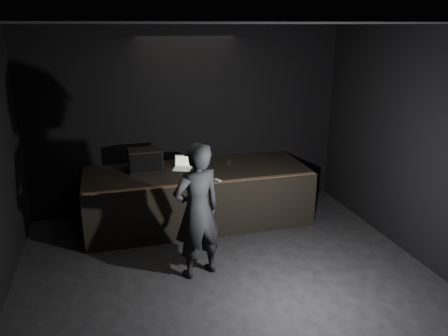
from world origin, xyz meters
TOP-DOWN VIEW (x-y plane):
  - ground at (0.00, 0.00)m, footprint 7.00×7.00m
  - room_walls at (0.00, 0.00)m, footprint 6.10×7.10m
  - stage_riser at (0.00, 2.73)m, footprint 4.00×1.50m
  - riser_lip at (0.00, 2.02)m, footprint 3.92×0.10m
  - stage_monitor at (-0.89, 2.97)m, footprint 0.59×0.44m
  - cable at (-0.51, 3.07)m, footprint 0.69×0.50m
  - laptop at (-0.23, 2.89)m, footprint 0.40×0.38m
  - beer_can at (0.05, 2.16)m, footprint 0.06×0.06m
  - plastic_cup at (0.62, 2.84)m, footprint 0.08×0.08m
  - wii_remote at (0.22, 2.08)m, footprint 0.09×0.14m
  - person at (-0.37, 0.95)m, footprint 0.84×0.67m

SIDE VIEW (x-z plane):
  - ground at x=0.00m, z-range 0.00..0.00m
  - stage_riser at x=0.00m, z-range 0.00..1.00m
  - person at x=-0.37m, z-range 0.00..2.00m
  - riser_lip at x=0.00m, z-range 1.00..1.01m
  - cable at x=-0.51m, z-range 1.00..1.02m
  - wii_remote at x=0.22m, z-range 1.00..1.03m
  - plastic_cup at x=0.62m, z-range 1.00..1.10m
  - laptop at x=-0.23m, z-range 0.95..1.17m
  - beer_can at x=0.05m, z-range 1.00..1.14m
  - stage_monitor at x=-0.89m, z-range 1.00..1.39m
  - room_walls at x=0.00m, z-range 0.26..3.78m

